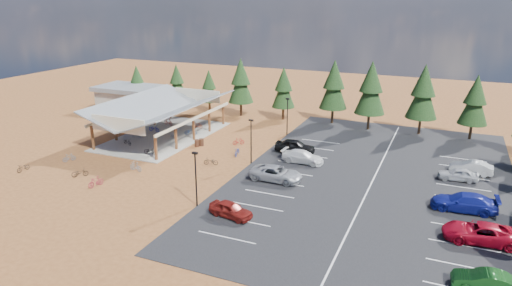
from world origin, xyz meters
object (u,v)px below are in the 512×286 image
bike_11 (96,182)px  bike_16 (211,161)px  bike_3 (168,121)px  car_6 (480,233)px  bike_8 (23,168)px  bike_15 (239,141)px  bike_pavilion (163,109)px  lamp_post_2 (287,114)px  trash_bin_0 (201,142)px  trash_bin_1 (197,143)px  car_8 (458,174)px  car_3 (303,157)px  bike_1 (136,134)px  lamp_post_0 (196,175)px  bike_14 (237,151)px  bike_2 (154,128)px  car_2 (276,173)px  bike_7 (197,125)px  car_5 (485,281)px  bike_4 (150,151)px  car_0 (231,209)px  bike_13 (136,166)px  bike_0 (127,142)px  bike_12 (80,173)px  bike_9 (69,158)px  car_9 (471,167)px  car_4 (295,146)px  bike_5 (173,134)px  bike_6 (191,132)px

bike_11 → bike_16: 12.42m
bike_3 → car_6: size_ratio=0.34×
bike_8 → bike_15: 24.65m
bike_pavilion → lamp_post_2: lamp_post_2 is taller
trash_bin_0 → trash_bin_1: bearing=-122.1°
car_8 → car_3: bearing=-91.9°
bike_1 → car_8: bearing=-92.3°
lamp_post_0 → bike_14: (-2.62, 13.85, -2.48)m
bike_2 → car_2: size_ratio=0.32×
bike_pavilion → bike_8: bike_pavilion is taller
bike_3 → car_3: bearing=-89.5°
lamp_post_2 → car_2: lamp_post_2 is taller
bike_2 → bike_3: bike_3 is taller
bike_7 → car_2: size_ratio=0.29×
car_5 → bike_8: bearing=-99.0°
car_3 → bike_16: bearing=119.3°
bike_7 → lamp_post_2: bearing=-91.1°
bike_4 → bike_7: bike_7 is taller
bike_2 → car_0: (21.19, -18.80, 0.16)m
bike_13 → bike_14: size_ratio=0.92×
bike_0 → bike_12: bearing=-150.0°
lamp_post_2 → bike_9: lamp_post_2 is taller
bike_12 → car_9: car_9 is taller
trash_bin_1 → bike_11: bearing=-100.3°
car_4 → bike_5: bearing=91.2°
bike_0 → car_0: 24.20m
bike_0 → bike_8: 12.56m
bike_8 → bike_11: size_ratio=0.92×
bike_15 → car_0: 19.97m
lamp_post_2 → bike_6: (-11.96, -5.24, -2.44)m
trash_bin_1 → bike_14: bearing=-9.8°
bike_pavilion → bike_9: (-4.38, -12.60, -3.37)m
bike_5 → bike_15: (9.02, 1.10, -0.14)m
bike_12 → bike_16: bearing=-97.7°
bike_4 → bike_8: 13.56m
lamp_post_0 → bike_14: 14.31m
car_8 → bike_8: bearing=-76.3°
bike_13 → car_3: bearing=129.5°
trash_bin_1 → bike_7: bike_7 is taller
bike_6 → bike_7: bike_7 is taller
bike_12 → car_6: size_ratio=0.31×
bike_5 → bike_11: 16.70m
bike_7 → bike_12: (-2.14, -20.49, -0.13)m
bike_6 → bike_pavilion: bearing=102.1°
car_3 → car_5: 25.34m
trash_bin_0 → bike_9: 15.57m
bike_13 → lamp_post_2: bearing=159.5°
bike_pavilion → car_5: (38.18, -20.45, -3.12)m
bike_3 → trash_bin_0: bearing=-106.4°
trash_bin_0 → car_9: 31.22m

